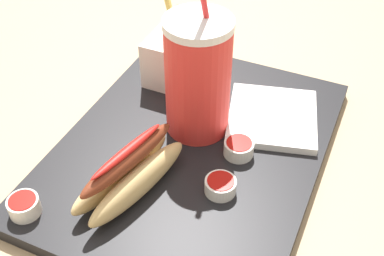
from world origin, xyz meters
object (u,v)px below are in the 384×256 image
object	(u,v)px
soda_cup	(198,77)
fries_basket	(176,54)
napkin_stack	(272,117)
ketchup_cup_2	(24,205)
ketchup_cup_1	(239,148)
ketchup_cup_3	(220,185)
hot_dog_1	(130,173)

from	to	relation	value
soda_cup	fries_basket	world-z (taller)	soda_cup
fries_basket	napkin_stack	size ratio (longest dim) A/B	1.03
ketchup_cup_2	napkin_stack	size ratio (longest dim) A/B	0.29
ketchup_cup_1	ketchup_cup_3	size ratio (longest dim) A/B	1.01
ketchup_cup_1	fries_basket	bearing A→B (deg)	49.69
fries_basket	ketchup_cup_2	world-z (taller)	fries_basket
fries_basket	ketchup_cup_3	world-z (taller)	fries_basket
ketchup_cup_3	napkin_stack	xyz separation A→B (m)	(0.15, -0.02, -0.00)
soda_cup	ketchup_cup_3	distance (m)	0.14
ketchup_cup_2	ketchup_cup_3	distance (m)	0.23
hot_dog_1	napkin_stack	size ratio (longest dim) A/B	1.35
soda_cup	fries_basket	bearing A→B (deg)	38.76
ketchup_cup_2	hot_dog_1	bearing A→B (deg)	-48.54
hot_dog_1	ketchup_cup_3	size ratio (longest dim) A/B	4.44
ketchup_cup_1	ketchup_cup_2	size ratio (longest dim) A/B	1.06
soda_cup	ketchup_cup_1	distance (m)	0.11
ketchup_cup_3	napkin_stack	size ratio (longest dim) A/B	0.30
ketchup_cup_1	ketchup_cup_2	bearing A→B (deg)	134.85
soda_cup	fries_basket	xyz separation A→B (m)	(0.10, 0.08, -0.05)
soda_cup	napkin_stack	size ratio (longest dim) A/B	1.97
soda_cup	ketchup_cup_3	size ratio (longest dim) A/B	6.51
ketchup_cup_3	napkin_stack	bearing A→B (deg)	-6.77
ketchup_cup_3	hot_dog_1	bearing A→B (deg)	111.40
napkin_stack	soda_cup	bearing A→B (deg)	120.56
ketchup_cup_2	soda_cup	bearing A→B (deg)	-28.74
fries_basket	napkin_stack	world-z (taller)	fries_basket
hot_dog_1	ketchup_cup_1	bearing A→B (deg)	-42.26
fries_basket	ketchup_cup_2	distance (m)	0.32
soda_cup	hot_dog_1	size ratio (longest dim) A/B	1.47
soda_cup	ketchup_cup_2	distance (m)	0.26
hot_dog_1	ketchup_cup_1	xyz separation A→B (m)	(0.11, -0.10, -0.02)
soda_cup	hot_dog_1	world-z (taller)	soda_cup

